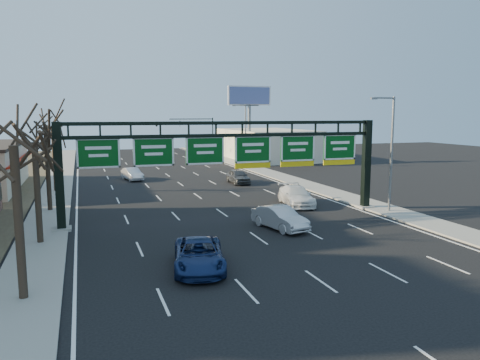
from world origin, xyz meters
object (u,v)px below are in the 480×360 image
object	(u,v)px
car_white_wagon	(296,196)
car_silver_sedan	(280,218)
car_blue_suv	(199,255)
sign_gantry	(231,156)

from	to	relation	value
car_white_wagon	car_silver_sedan	bearing A→B (deg)	-112.87
car_white_wagon	car_blue_suv	bearing A→B (deg)	-121.21
car_silver_sedan	car_white_wagon	world-z (taller)	car_white_wagon
car_blue_suv	car_silver_sedan	world-z (taller)	car_silver_sedan
sign_gantry	car_silver_sedan	world-z (taller)	sign_gantry
car_blue_suv	car_silver_sedan	size ratio (longest dim) A/B	1.14
car_blue_suv	car_silver_sedan	bearing A→B (deg)	52.69
sign_gantry	car_white_wagon	bearing A→B (deg)	23.81
sign_gantry	car_white_wagon	distance (m)	8.28
car_silver_sedan	sign_gantry	bearing A→B (deg)	101.99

